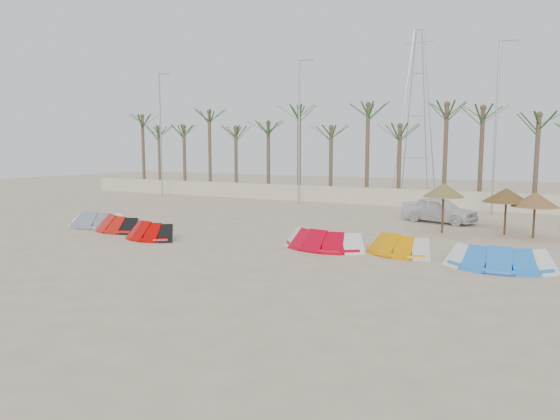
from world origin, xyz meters
The scene contains 17 objects.
ground centered at (0.00, 0.00, 0.00)m, with size 120.00×120.00×0.00m, color beige.
boundary_wall centered at (0.00, 22.00, 0.65)m, with size 60.00×0.30×1.30m, color beige.
palm_line centered at (0.67, 23.50, 6.44)m, with size 52.00×4.00×7.70m.
lamp_a centered at (-19.96, 20.00, 5.77)m, with size 1.25×0.14×11.00m.
lamp_b centered at (-5.96, 20.00, 5.77)m, with size 1.25×0.14×11.00m.
lamp_c centered at (8.04, 20.00, 5.77)m, with size 1.25×0.14×11.00m.
pylon centered at (1.00, 28.00, 0.00)m, with size 3.00×3.00×14.00m, color #A5A8AD, non-canonical shape.
kite_grey centered at (-10.22, 4.14, 0.42)m, with size 3.53×1.99×0.90m.
kite_red_left centered at (-8.27, 3.81, 0.42)m, with size 3.68×2.39×0.90m.
kite_red_mid centered at (-5.06, 2.74, 0.42)m, with size 3.08×1.81×0.90m.
kite_red_right centered at (3.01, 4.52, 0.42)m, with size 3.80×1.91×0.90m.
kite_orange centered at (6.02, 4.91, 0.42)m, with size 3.44×2.44×0.90m.
kite_blue centered at (9.91, 4.15, 0.42)m, with size 3.59×1.73×0.90m.
parasol_left centered at (6.62, 10.97, 2.16)m, with size 2.04×2.04×2.52m.
parasol_mid centered at (10.71, 11.41, 1.84)m, with size 2.13×2.13×2.20m.
parasol_right centered at (9.44, 11.80, 1.96)m, with size 2.25×2.25×2.32m.
car centered at (5.73, 14.67, 0.73)m, with size 1.72×4.27×1.46m, color white.
Camera 1 is at (11.39, -14.77, 4.13)m, focal length 32.00 mm.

